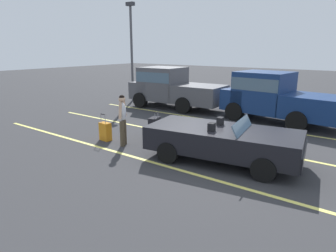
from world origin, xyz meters
name	(u,v)px	position (x,y,z in m)	size (l,w,h in m)	color
ground_plane	(222,161)	(0.00, 0.00, 0.00)	(80.00, 80.00, 0.00)	#333335
lot_line_near	(199,176)	(0.00, -1.23, 0.00)	(18.00, 0.12, 0.01)	#EAE066
lot_line_mid	(242,147)	(0.00, 1.47, 0.00)	(18.00, 0.12, 0.01)	#EAE066
lot_line_far	(269,129)	(0.00, 4.17, 0.00)	(18.00, 0.12, 0.01)	#EAE066
convertible_car	(230,142)	(0.21, 0.03, 0.59)	(4.35, 2.35, 1.24)	black
suitcase_large_black	(154,128)	(-2.89, 0.60, 0.37)	(0.40, 0.54, 0.94)	black
suitcase_medium_bright	(105,131)	(-4.09, -0.59, 0.31)	(0.41, 0.26, 0.94)	orange
traveler_person	(123,117)	(-3.22, -0.61, 0.93)	(0.34, 0.58, 1.65)	#4C3F2D
parked_pickup_truck_near	(274,96)	(-0.32, 5.46, 1.11)	(5.19, 2.54, 2.10)	navy
parked_pickup_truck_far	(170,87)	(-5.69, 5.43, 1.11)	(5.07, 2.21, 2.10)	#4C4C51
parking_lamp_post	(131,46)	(-8.84, 5.94, 3.20)	(0.50, 0.24, 5.57)	#4C4C51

